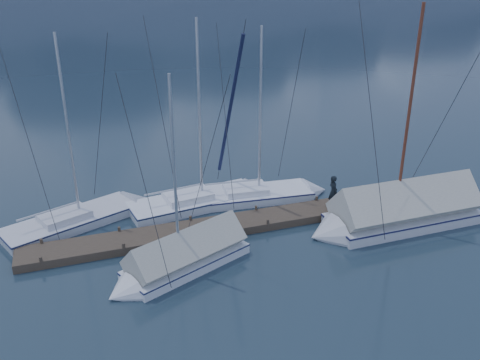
% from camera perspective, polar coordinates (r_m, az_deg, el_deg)
% --- Properties ---
extents(ground, '(1000.00, 1000.00, 0.00)m').
position_cam_1_polar(ground, '(20.28, 1.87, -7.83)').
color(ground, '#15232F').
rests_on(ground, ground).
extents(dock, '(18.00, 1.50, 0.54)m').
position_cam_1_polar(dock, '(21.86, 0.00, -5.05)').
color(dock, '#382D23').
rests_on(dock, ground).
extents(mooring_posts, '(15.12, 1.52, 0.35)m').
position_cam_1_polar(mooring_posts, '(21.61, -1.26, -4.69)').
color(mooring_posts, '#382D23').
rests_on(mooring_posts, ground).
extents(sailboat_open_left, '(6.92, 4.35, 8.88)m').
position_cam_1_polar(sailboat_open_left, '(23.44, -16.46, -3.91)').
color(sailboat_open_left, silver).
rests_on(sailboat_open_left, ground).
extents(sailboat_open_mid, '(7.23, 3.19, 9.28)m').
position_cam_1_polar(sailboat_open_mid, '(24.09, -3.19, -2.16)').
color(sailboat_open_mid, white).
rests_on(sailboat_open_mid, ground).
extents(sailboat_open_right, '(6.83, 2.87, 8.85)m').
position_cam_1_polar(sailboat_open_right, '(24.57, 3.19, -1.65)').
color(sailboat_open_right, white).
rests_on(sailboat_open_right, ground).
extents(sailboat_covered_near, '(7.85, 3.38, 10.17)m').
position_cam_1_polar(sailboat_covered_near, '(22.77, 16.72, -3.78)').
color(sailboat_covered_near, silver).
rests_on(sailboat_covered_near, ground).
extents(sailboat_covered_far, '(5.89, 3.80, 7.98)m').
position_cam_1_polar(sailboat_covered_far, '(18.93, -7.12, -9.10)').
color(sailboat_covered_far, white).
rests_on(sailboat_covered_far, ground).
extents(person, '(0.37, 0.56, 1.53)m').
position_cam_1_polar(person, '(22.91, 10.42, -1.32)').
color(person, black).
rests_on(person, dock).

